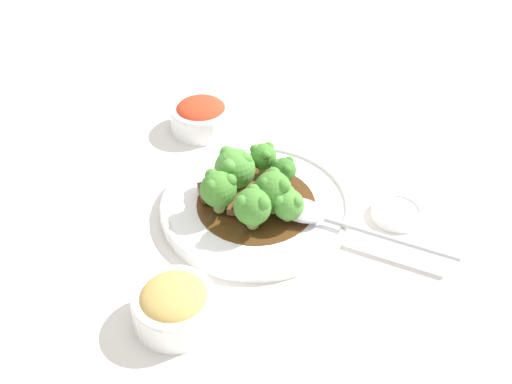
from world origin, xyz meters
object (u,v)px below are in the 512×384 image
Objects in this scene: beef_strip_1 at (246,198)px; beef_strip_0 at (270,193)px; beef_strip_2 at (217,190)px; broccoli_floret_6 at (288,204)px; broccoli_floret_1 at (218,189)px; serving_spoon at (316,215)px; broccoli_floret_5 at (284,170)px; side_bowl_kimchi at (201,115)px; sauce_dish at (397,212)px; broccoli_floret_2 at (263,156)px; main_plate at (256,206)px; broccoli_floret_3 at (253,206)px; side_bowl_appetizer at (174,305)px; broccoli_floret_4 at (235,168)px; broccoli_floret_0 at (273,189)px.

beef_strip_0 is at bearing 170.24° from beef_strip_1.
beef_strip_2 is 0.11m from broccoli_floret_6.
broccoli_floret_1 is 0.13m from serving_spoon.
side_bowl_kimchi is at bearing -79.70° from broccoli_floret_5.
broccoli_floret_1 is at bearing -0.49° from beef_strip_1.
sauce_dish is (-0.12, 0.10, -0.04)m from broccoli_floret_5.
side_bowl_kimchi reaches higher than beef_strip_2.
broccoli_floret_6 is at bearing 81.79° from broccoli_floret_2.
main_plate is 4.96× the size of beef_strip_2.
broccoli_floret_3 is 0.09m from broccoli_floret_5.
serving_spoon is (-0.07, 0.07, 0.00)m from beef_strip_1.
broccoli_floret_6 is at bearing -158.09° from side_bowl_appetizer.
main_plate is 4.47× the size of broccoli_floret_4.
beef_strip_1 is 1.06× the size of sauce_dish.
broccoli_floret_3 is at bearing 35.45° from broccoli_floret_5.
broccoli_floret_0 is 0.03m from broccoli_floret_6.
broccoli_floret_1 is at bearing -6.02° from main_plate.
broccoli_floret_5 is at bearing -113.38° from broccoli_floret_6.
sauce_dish is at bearing 147.22° from beef_strip_0.
main_plate is at bearing -50.86° from serving_spoon.
broccoli_floret_5 reaches higher than main_plate.
serving_spoon is at bearing -165.17° from side_bowl_appetizer.
side_bowl_kimchi is 1.03× the size of side_bowl_appetizer.
broccoli_floret_0 is 0.07m from broccoli_floret_4.
broccoli_floret_0 is at bearing -150.69° from side_bowl_appetizer.
beef_strip_0 is at bearing 128.61° from broccoli_floret_4.
side_bowl_kimchi is at bearing -106.04° from broccoli_floret_1.
beef_strip_0 is 0.58× the size of side_bowl_appetizer.
broccoli_floret_4 reaches higher than serving_spoon.
beef_strip_1 is 1.23× the size of broccoli_floret_1.
broccoli_floret_5 reaches higher than serving_spoon.
broccoli_floret_1 is 0.62× the size of side_bowl_appetizer.
broccoli_floret_2 is at bearing -123.95° from broccoli_floret_3.
side_bowl_appetizer reaches higher than main_plate.
side_bowl_appetizer is at bearing 52.77° from beef_strip_2.
broccoli_floret_3 reaches higher than serving_spoon.
beef_strip_0 is at bearing -139.02° from broccoli_floret_3.
broccoli_floret_4 reaches higher than broccoli_floret_6.
broccoli_floret_3 is (0.01, 0.05, 0.03)m from beef_strip_1.
side_bowl_kimchi is at bearing -96.11° from beef_strip_1.
beef_strip_0 is at bearing -63.50° from serving_spoon.
broccoli_floret_5 is at bearing -144.55° from broccoli_floret_3.
sauce_dish is (-0.15, 0.07, -0.05)m from broccoli_floret_0.
broccoli_floret_3 is (0.05, 0.04, 0.03)m from beef_strip_0.
broccoli_floret_6 is (-0.07, 0.05, -0.01)m from broccoli_floret_1.
broccoli_floret_0 is (-0.05, 0.06, 0.03)m from beef_strip_2.
serving_spoon is (-0.08, 0.02, -0.03)m from broccoli_floret_3.
broccoli_floret_5 is at bearing -175.13° from beef_strip_1.
beef_strip_1 is at bearing -139.26° from side_bowl_appetizer.
beef_strip_2 reaches higher than sauce_dish.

